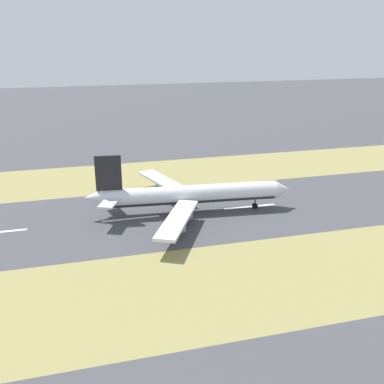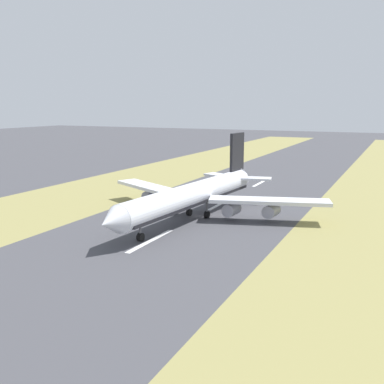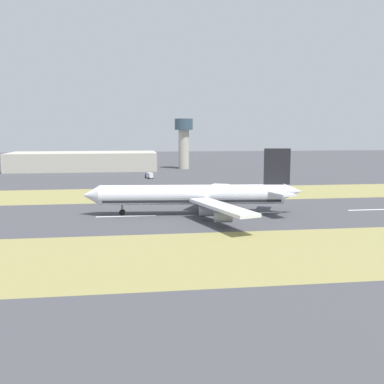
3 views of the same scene
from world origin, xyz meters
TOP-DOWN VIEW (x-y plane):
  - ground_plane at (0.00, 0.00)m, footprint 800.00×800.00m
  - grass_median_west at (-45.00, 0.00)m, footprint 40.00×600.00m
  - grass_median_east at (45.00, 0.00)m, footprint 40.00×600.00m
  - centreline_dash_near at (0.00, -56.07)m, footprint 1.20×18.00m
  - centreline_dash_mid at (0.00, -16.07)m, footprint 1.20×18.00m
  - centreline_dash_far at (0.00, 23.93)m, footprint 1.20×18.00m
  - airplane_main_jet at (-0.41, 2.03)m, footprint 63.86×67.22m
  - terminal_building at (161.11, 51.86)m, footprint 36.00×92.12m
  - control_tower at (161.65, -13.17)m, footprint 12.00×12.00m
  - service_truck at (104.80, 12.41)m, footprint 6.39×4.36m

SIDE VIEW (x-z plane):
  - ground_plane at x=0.00m, z-range 0.00..0.00m
  - grass_median_west at x=-45.00m, z-range 0.00..0.01m
  - grass_median_east at x=45.00m, z-range 0.00..0.01m
  - centreline_dash_near at x=0.00m, z-range 0.00..0.01m
  - centreline_dash_mid at x=0.00m, z-range 0.00..0.01m
  - centreline_dash_far at x=0.00m, z-range 0.00..0.01m
  - service_truck at x=104.80m, z-range 0.12..3.22m
  - terminal_building at x=161.11m, z-range 0.00..11.42m
  - airplane_main_jet at x=-0.41m, z-range -4.08..16.12m
  - control_tower at x=161.65m, z-range 3.84..36.80m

